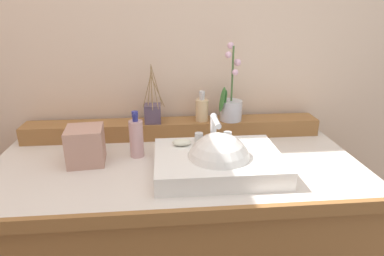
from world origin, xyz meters
name	(u,v)px	position (x,y,z in m)	size (l,w,h in m)	color
wall_back	(170,25)	(0.00, 0.43, 1.30)	(3.17, 0.20, 2.59)	beige
vanity_cabinet	(178,249)	(0.00, 0.00, 0.41)	(1.37, 0.66, 0.83)	#946134
back_ledge	(173,128)	(0.00, 0.25, 0.86)	(1.30, 0.12, 0.07)	#946134
sink_basin	(218,163)	(0.14, -0.10, 0.86)	(0.44, 0.33, 0.26)	white
soap_bar	(182,142)	(0.02, 0.00, 0.90)	(0.07, 0.04, 0.02)	silver
potted_plant	(231,105)	(0.25, 0.24, 0.97)	(0.11, 0.10, 0.34)	silver
soap_dispenser	(202,109)	(0.13, 0.25, 0.95)	(0.06, 0.06, 0.13)	beige
reed_diffuser	(153,113)	(-0.09, 0.24, 0.94)	(0.09, 0.08, 0.25)	#53435A
lotion_bottle	(136,138)	(-0.15, 0.06, 0.90)	(0.05, 0.06, 0.18)	#CEA0A2
tissue_box	(86,145)	(-0.33, 0.02, 0.89)	(0.13, 0.13, 0.14)	tan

